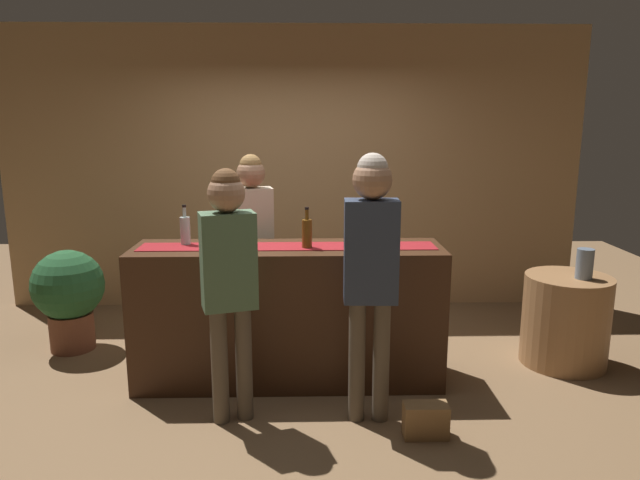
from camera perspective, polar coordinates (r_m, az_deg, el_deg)
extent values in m
plane|color=brown|center=(4.61, -3.04, -13.52)|extent=(10.00, 10.00, 0.00)
cube|color=tan|center=(6.08, -2.69, 6.94)|extent=(6.00, 0.12, 2.90)
cube|color=#3D2314|center=(4.41, -3.12, -7.35)|extent=(2.30, 0.60, 1.05)
cube|color=maroon|center=(4.26, -3.20, -0.63)|extent=(2.18, 0.28, 0.01)
cylinder|color=#B2C6C1|center=(4.42, -13.18, 0.87)|extent=(0.07, 0.07, 0.21)
cylinder|color=#B2C6C1|center=(4.39, -13.27, 2.69)|extent=(0.03, 0.03, 0.08)
cylinder|color=black|center=(4.39, -13.29, 3.29)|extent=(0.03, 0.03, 0.02)
cylinder|color=brown|center=(4.19, -1.30, 0.60)|extent=(0.07, 0.07, 0.21)
cylinder|color=brown|center=(4.17, -1.31, 2.52)|extent=(0.03, 0.03, 0.08)
cylinder|color=black|center=(4.16, -1.31, 3.15)|extent=(0.03, 0.03, 0.02)
cylinder|color=silver|center=(4.26, -9.40, -0.78)|extent=(0.06, 0.06, 0.00)
cylinder|color=silver|center=(4.26, -9.42, -0.26)|extent=(0.01, 0.01, 0.08)
cone|color=silver|center=(4.24, -9.45, 0.66)|extent=(0.07, 0.07, 0.06)
cylinder|color=silver|center=(4.22, 4.23, -0.79)|extent=(0.06, 0.06, 0.00)
cylinder|color=silver|center=(4.21, 4.24, -0.26)|extent=(0.01, 0.01, 0.08)
cone|color=silver|center=(4.20, 4.26, 0.67)|extent=(0.07, 0.07, 0.06)
cylinder|color=#26262B|center=(5.02, -5.62, -6.48)|extent=(0.11, 0.11, 0.79)
cylinder|color=#26262B|center=(5.01, -7.44, -6.59)|extent=(0.11, 0.11, 0.79)
cube|color=beige|center=(4.84, -6.72, 1.45)|extent=(0.37, 0.27, 0.63)
sphere|color=#9E7051|center=(4.78, -6.85, 6.54)|extent=(0.24, 0.24, 0.24)
sphere|color=olive|center=(4.77, -6.87, 7.32)|extent=(0.19, 0.19, 0.19)
cylinder|color=brown|center=(3.88, 3.66, -11.85)|extent=(0.11, 0.11, 0.83)
cylinder|color=brown|center=(3.89, 6.06, -11.82)|extent=(0.11, 0.11, 0.83)
cube|color=#2D384C|center=(3.65, 5.07, -1.12)|extent=(0.35, 0.21, 0.66)
sphere|color=#9E7051|center=(3.58, 5.20, 5.96)|extent=(0.25, 0.25, 0.25)
sphere|color=#AD9E8E|center=(3.57, 5.22, 7.05)|extent=(0.19, 0.19, 0.19)
cylinder|color=brown|center=(3.91, -9.89, -12.18)|extent=(0.11, 0.11, 0.78)
cylinder|color=brown|center=(3.93, -7.53, -11.96)|extent=(0.11, 0.11, 0.78)
cube|color=#4C6B4C|center=(3.69, -9.05, -2.05)|extent=(0.38, 0.29, 0.62)
sphere|color=#9E7051|center=(3.61, -9.27, 4.55)|extent=(0.24, 0.24, 0.24)
sphere|color=brown|center=(3.61, -9.30, 5.57)|extent=(0.18, 0.18, 0.18)
cylinder|color=#996B42|center=(5.14, 23.10, -7.29)|extent=(0.68, 0.68, 0.74)
cylinder|color=slate|center=(4.98, 24.70, -2.15)|extent=(0.13, 0.13, 0.24)
cylinder|color=brown|center=(5.52, -23.30, -8.27)|extent=(0.37, 0.37, 0.32)
sphere|color=#23562D|center=(5.40, -23.66, -4.09)|extent=(0.60, 0.60, 0.60)
cube|color=olive|center=(3.87, 10.40, -17.13)|extent=(0.28, 0.14, 0.22)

